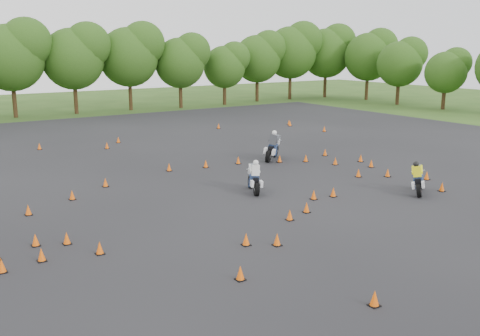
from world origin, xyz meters
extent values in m
plane|color=#2D5119|center=(0.00, 0.00, 0.00)|extent=(140.00, 140.00, 0.00)
plane|color=black|center=(0.00, 6.00, 0.01)|extent=(62.00, 62.00, 0.00)
cone|color=#FB5F0A|center=(-0.07, 20.71, 0.23)|extent=(0.26, 0.26, 0.45)
cone|color=#FB5F0A|center=(10.30, 5.62, 0.23)|extent=(0.26, 0.26, 0.45)
cone|color=#FB5F0A|center=(-4.02, -2.47, 0.23)|extent=(0.26, 0.26, 0.45)
cone|color=#FB5F0A|center=(-1.04, 10.01, 0.23)|extent=(0.26, 0.26, 0.45)
cone|color=#FB5F0A|center=(2.10, 0.75, 0.23)|extent=(0.26, 0.26, 0.45)
cone|color=#FB5F0A|center=(8.32, 5.85, 0.23)|extent=(0.26, 0.26, 0.45)
cone|color=#FB5F0A|center=(-5.76, 21.20, 0.23)|extent=(0.26, 0.26, 0.45)
cone|color=#FB5F0A|center=(-7.59, 7.12, 0.23)|extent=(0.26, 0.26, 0.45)
cone|color=#FB5F0A|center=(1.23, 9.62, 0.23)|extent=(0.26, 0.26, 0.45)
cone|color=#FB5F0A|center=(16.80, 21.05, 0.23)|extent=(0.26, 0.26, 0.45)
cone|color=#FB5F0A|center=(0.46, -0.64, 0.23)|extent=(0.26, 0.26, 0.45)
cone|color=#FB5F0A|center=(-9.51, 1.30, 0.23)|extent=(0.26, 0.26, 0.45)
cone|color=#FB5F0A|center=(9.88, 0.27, 0.23)|extent=(0.26, 0.26, 0.45)
cone|color=#FB5F0A|center=(3.21, 0.59, 0.23)|extent=(0.26, 0.26, 0.45)
cone|color=#FB5F0A|center=(9.66, 4.13, 0.23)|extent=(0.26, 0.26, 0.45)
cone|color=#FB5F0A|center=(-9.90, 5.76, 0.23)|extent=(0.26, 0.26, 0.45)
cone|color=#FB5F0A|center=(-1.64, 18.85, 0.23)|extent=(0.26, 0.26, 0.45)
cone|color=#FB5F0A|center=(-5.43, 8.57, 0.23)|extent=(0.26, 0.26, 0.45)
cone|color=#FB5F0A|center=(-0.83, -1.07, 0.23)|extent=(0.26, 0.26, 0.45)
cone|color=#FB5F0A|center=(-10.52, 1.75, 0.23)|extent=(0.26, 0.26, 0.45)
cone|color=#FB5F0A|center=(-3.08, -3.13, 0.23)|extent=(0.26, 0.26, 0.45)
cone|color=#FB5F0A|center=(3.43, 9.38, 0.23)|extent=(0.26, 0.26, 0.45)
cone|color=#FB5F0A|center=(-10.69, 0.15, 0.23)|extent=(0.26, 0.26, 0.45)
cone|color=#FB5F0A|center=(5.89, 8.34, 0.23)|extent=(0.26, 0.26, 0.45)
cone|color=#FB5F0A|center=(-8.82, -0.32, 0.23)|extent=(0.26, 0.26, 0.45)
cone|color=#FB5F0A|center=(-3.64, -8.40, 0.23)|extent=(0.26, 0.26, 0.45)
cone|color=#FB5F0A|center=(7.38, 7.55, 0.23)|extent=(0.26, 0.26, 0.45)
cone|color=#FB5F0A|center=(-5.85, -4.86, 0.23)|extent=(0.26, 0.26, 0.45)
cone|color=#FB5F0A|center=(7.19, 2.79, 0.23)|extent=(0.26, 0.26, 0.45)
cone|color=#FB5F0A|center=(16.73, 16.11, 0.23)|extent=(0.26, 0.26, 0.45)
cone|color=#FB5F0A|center=(8.50, -1.72, 0.23)|extent=(0.26, 0.26, 0.45)
cone|color=#FB5F0A|center=(16.33, 20.29, 0.23)|extent=(0.26, 0.26, 0.45)
cone|color=#FB5F0A|center=(8.60, 1.92, 0.23)|extent=(0.26, 0.26, 0.45)
cone|color=#FB5F0A|center=(9.71, 8.31, 0.23)|extent=(0.26, 0.26, 0.45)
cone|color=#FB5F0A|center=(-12.01, -0.11, 0.23)|extent=(0.26, 0.26, 0.45)
cone|color=#FB5F0A|center=(10.01, 22.61, 0.23)|extent=(0.26, 0.26, 0.45)
camera|label=1|loc=(-14.48, -17.88, 7.20)|focal=40.00mm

